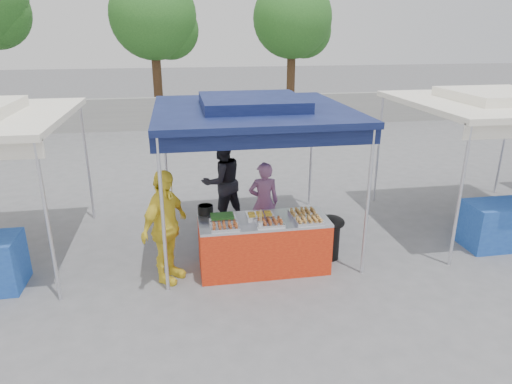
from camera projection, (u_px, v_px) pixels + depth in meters
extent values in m
plane|color=slate|center=(262.00, 265.00, 7.41)|extent=(80.00, 80.00, 0.00)
cube|color=gray|center=(210.00, 112.00, 17.40)|extent=(40.00, 0.25, 1.20)
cylinder|color=silver|center=(163.00, 218.00, 6.31)|extent=(0.05, 0.05, 2.30)
cylinder|color=silver|center=(368.00, 205.00, 6.79)|extent=(0.05, 0.05, 2.30)
cylinder|color=silver|center=(166.00, 160.00, 9.09)|extent=(0.05, 0.05, 2.30)
cylinder|color=silver|center=(311.00, 153.00, 9.57)|extent=(0.05, 0.05, 2.30)
cube|color=#121C4A|center=(252.00, 110.00, 7.54)|extent=(3.20, 3.20, 0.10)
cube|color=#121C4A|center=(252.00, 102.00, 7.49)|extent=(1.65, 1.65, 0.18)
cube|color=#121C4A|center=(270.00, 140.00, 6.20)|extent=(3.20, 0.04, 0.25)
cylinder|color=silver|center=(48.00, 225.00, 6.07)|extent=(0.05, 0.05, 2.30)
cylinder|color=silver|center=(87.00, 163.00, 8.86)|extent=(0.05, 0.05, 2.30)
cylinder|color=silver|center=(459.00, 199.00, 7.03)|extent=(0.05, 0.05, 2.30)
cylinder|color=silver|center=(378.00, 150.00, 9.81)|extent=(0.05, 0.05, 2.30)
cylinder|color=silver|center=(503.00, 145.00, 10.29)|extent=(0.05, 0.05, 2.30)
cube|color=white|center=(497.00, 103.00, 8.25)|extent=(3.20, 3.20, 0.10)
cube|color=white|center=(498.00, 96.00, 8.21)|extent=(1.65, 1.65, 0.18)
cylinder|color=#4A311C|center=(157.00, 75.00, 18.34)|extent=(0.36, 0.36, 3.66)
sphere|color=#2D6B23|center=(153.00, 16.00, 17.58)|extent=(3.35, 3.35, 3.35)
sphere|color=#2D6B23|center=(170.00, 30.00, 18.03)|extent=(2.30, 2.30, 2.30)
cylinder|color=#4A311C|center=(291.00, 73.00, 19.75)|extent=(0.36, 0.36, 3.60)
sphere|color=#2D6B23|center=(292.00, 18.00, 19.00)|extent=(3.30, 3.30, 3.30)
sphere|color=#2D6B23|center=(305.00, 31.00, 19.45)|extent=(2.27, 2.27, 2.27)
cube|color=red|center=(264.00, 245.00, 7.18)|extent=(2.00, 0.80, 0.81)
cube|color=silver|center=(264.00, 221.00, 7.03)|extent=(2.00, 0.80, 0.04)
cube|color=white|center=(225.00, 227.00, 6.69)|extent=(0.42, 0.30, 0.05)
cube|color=brown|center=(225.00, 225.00, 6.68)|extent=(0.35, 0.25, 0.02)
cube|color=white|center=(270.00, 223.00, 6.82)|extent=(0.42, 0.30, 0.05)
cube|color=brown|center=(270.00, 221.00, 6.81)|extent=(0.35, 0.25, 0.02)
cube|color=white|center=(309.00, 221.00, 6.90)|extent=(0.42, 0.30, 0.05)
cube|color=#C99045|center=(309.00, 219.00, 6.89)|extent=(0.35, 0.25, 0.02)
cube|color=white|center=(222.00, 218.00, 7.01)|extent=(0.42, 0.30, 0.05)
cube|color=#2A6422|center=(222.00, 216.00, 7.00)|extent=(0.35, 0.25, 0.02)
cube|color=white|center=(260.00, 215.00, 7.11)|extent=(0.42, 0.30, 0.05)
cube|color=yellow|center=(260.00, 213.00, 7.09)|extent=(0.35, 0.25, 0.02)
cube|color=white|center=(303.00, 213.00, 7.19)|extent=(0.42, 0.30, 0.05)
cube|color=#C99045|center=(303.00, 211.00, 7.18)|extent=(0.35, 0.25, 0.02)
cylinder|color=black|center=(205.00, 210.00, 7.21)|extent=(0.24, 0.24, 0.14)
cylinder|color=silver|center=(261.00, 225.00, 6.70)|extent=(0.08, 0.08, 0.10)
cylinder|color=black|center=(330.00, 241.00, 7.54)|extent=(0.31, 0.31, 0.60)
ellipsoid|color=black|center=(331.00, 222.00, 7.43)|extent=(0.45, 0.45, 0.20)
cube|color=#1739BB|center=(227.00, 243.00, 7.86)|extent=(0.46, 0.32, 0.27)
cube|color=#1739BB|center=(278.00, 238.00, 8.01)|extent=(0.52, 0.37, 0.31)
cube|color=#1739BB|center=(278.00, 222.00, 7.91)|extent=(0.49, 0.34, 0.29)
imported|color=#9E648F|center=(264.00, 202.00, 8.03)|extent=(0.55, 0.37, 1.47)
imported|color=#222228|center=(222.00, 181.00, 8.70)|extent=(1.04, 0.95, 1.74)
imported|color=yellow|center=(165.00, 227.00, 6.69)|extent=(0.93, 1.08, 1.75)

